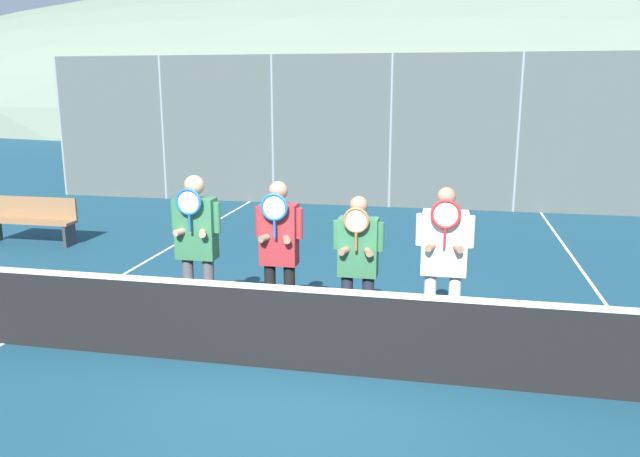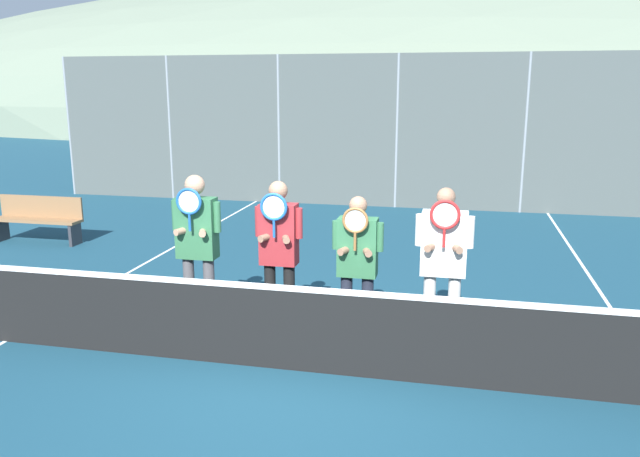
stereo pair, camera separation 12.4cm
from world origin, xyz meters
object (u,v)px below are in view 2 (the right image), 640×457
(bench_courtside, at_px, (39,218))
(car_far_left, at_px, (237,151))
(player_leftmost, at_px, (197,239))
(player_center_left, at_px, (279,247))
(player_rightmost, at_px, (443,257))
(car_center, at_px, (618,157))
(player_center_right, at_px, (357,260))
(car_left_of_center, at_px, (418,155))

(bench_courtside, bearing_deg, car_far_left, 83.76)
(player_leftmost, distance_m, car_far_left, 12.11)
(car_far_left, bearing_deg, player_center_left, -67.79)
(player_rightmost, distance_m, car_far_left, 13.22)
(player_leftmost, xyz_separation_m, player_rightmost, (2.78, 0.01, -0.05))
(player_rightmost, height_order, car_far_left, player_rightmost)
(player_rightmost, relative_size, car_far_left, 0.40)
(player_leftmost, height_order, car_center, car_center)
(player_center_right, distance_m, car_left_of_center, 11.92)
(car_far_left, height_order, bench_courtside, car_far_left)
(player_rightmost, height_order, car_center, car_center)
(player_rightmost, bearing_deg, player_center_right, -177.15)
(player_rightmost, xyz_separation_m, bench_courtside, (-7.40, 3.35, -0.60))
(player_leftmost, relative_size, car_center, 0.42)
(player_center_left, distance_m, player_center_right, 0.90)
(player_center_right, distance_m, car_center, 12.82)
(player_leftmost, distance_m, bench_courtside, 5.75)
(player_center_left, bearing_deg, car_far_left, 112.21)
(player_leftmost, bearing_deg, player_center_right, -0.94)
(player_rightmost, bearing_deg, car_left_of_center, 95.11)
(player_rightmost, relative_size, car_center, 0.41)
(car_left_of_center, height_order, bench_courtside, car_left_of_center)
(player_center_left, relative_size, car_left_of_center, 0.39)
(player_center_right, distance_m, car_far_left, 12.84)
(car_left_of_center, bearing_deg, player_leftmost, -98.25)
(player_center_left, relative_size, car_far_left, 0.40)
(player_center_right, distance_m, player_rightmost, 0.92)
(car_left_of_center, height_order, car_center, car_center)
(player_center_left, relative_size, player_center_right, 1.08)
(player_rightmost, height_order, car_left_of_center, player_rightmost)
(player_center_left, bearing_deg, car_center, 62.34)
(player_center_right, bearing_deg, car_center, 66.00)
(bench_courtside, bearing_deg, player_rightmost, -24.32)
(player_leftmost, xyz_separation_m, bench_courtside, (-4.62, 3.36, -0.65))
(car_far_left, bearing_deg, car_left_of_center, 3.81)
(player_rightmost, xyz_separation_m, car_far_left, (-6.51, 11.51, -0.17))
(car_center, bearing_deg, car_left_of_center, 177.82)
(car_far_left, xyz_separation_m, car_center, (10.81, 0.16, 0.06))
(player_rightmost, distance_m, car_center, 12.44)
(player_center_right, xyz_separation_m, player_rightmost, (0.91, 0.05, 0.08))
(car_left_of_center, relative_size, bench_courtside, 2.75)
(bench_courtside, bearing_deg, car_center, 35.41)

